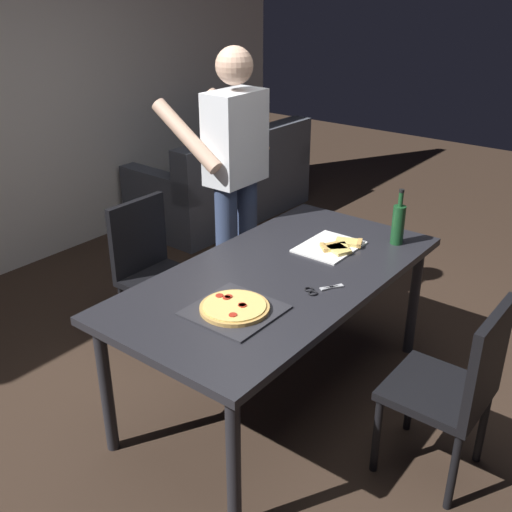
# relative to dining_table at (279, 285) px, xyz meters

# --- Properties ---
(ground_plane) EXTENTS (12.00, 12.00, 0.00)m
(ground_plane) POSITION_rel_dining_table_xyz_m (0.00, 0.00, -0.68)
(ground_plane) COLOR #38281E
(dining_table) EXTENTS (1.83, 0.94, 0.75)m
(dining_table) POSITION_rel_dining_table_xyz_m (0.00, 0.00, 0.00)
(dining_table) COLOR #232328
(dining_table) RESTS_ON ground_plane
(chair_near_camera) EXTENTS (0.42, 0.42, 0.90)m
(chair_near_camera) POSITION_rel_dining_table_xyz_m (-0.00, -0.95, -0.17)
(chair_near_camera) COLOR black
(chair_near_camera) RESTS_ON ground_plane
(chair_far_side) EXTENTS (0.42, 0.42, 0.90)m
(chair_far_side) POSITION_rel_dining_table_xyz_m (0.00, 0.95, -0.17)
(chair_far_side) COLOR black
(chair_far_side) RESTS_ON ground_plane
(couch) EXTENTS (1.72, 0.89, 0.85)m
(couch) POSITION_rel_dining_table_xyz_m (1.90, 1.99, -0.38)
(couch) COLOR #4C515B
(couch) RESTS_ON ground_plane
(person_serving_pizza) EXTENTS (0.55, 0.54, 1.75)m
(person_serving_pizza) POSITION_rel_dining_table_xyz_m (0.53, 0.73, 0.32)
(person_serving_pizza) COLOR #38476B
(person_serving_pizza) RESTS_ON ground_plane
(pepperoni_pizza_on_tray) EXTENTS (0.37, 0.37, 0.04)m
(pepperoni_pizza_on_tray) POSITION_rel_dining_table_xyz_m (-0.43, -0.07, 0.08)
(pepperoni_pizza_on_tray) COLOR #2D2D33
(pepperoni_pizza_on_tray) RESTS_ON dining_table
(pizza_slices_on_towel) EXTENTS (0.36, 0.29, 0.03)m
(pizza_slices_on_towel) POSITION_rel_dining_table_xyz_m (0.43, -0.06, 0.08)
(pizza_slices_on_towel) COLOR white
(pizza_slices_on_towel) RESTS_ON dining_table
(wine_bottle) EXTENTS (0.07, 0.07, 0.32)m
(wine_bottle) POSITION_rel_dining_table_xyz_m (0.70, -0.30, 0.19)
(wine_bottle) COLOR #194723
(wine_bottle) RESTS_ON dining_table
(kitchen_scissors) EXTENTS (0.19, 0.15, 0.01)m
(kitchen_scissors) POSITION_rel_dining_table_xyz_m (-0.04, -0.26, 0.07)
(kitchen_scissors) COLOR silver
(kitchen_scissors) RESTS_ON dining_table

